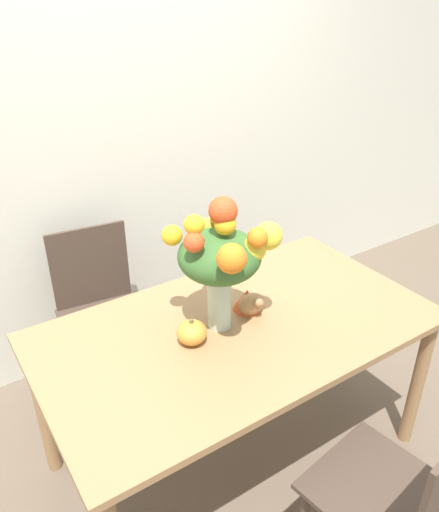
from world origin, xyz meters
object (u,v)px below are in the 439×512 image
object	(u,v)px
dining_chair_far_side	(399,500)
pumpkin	(192,332)
turkey_figurine	(249,301)
dining_chair_near_window	(101,312)
flower_vase	(222,256)

from	to	relation	value
dining_chair_far_side	pumpkin	bearing A→B (deg)	-76.56
turkey_figurine	dining_chair_far_side	distance (m)	0.89
pumpkin	dining_chair_far_side	distance (m)	0.90
pumpkin	dining_chair_near_window	distance (m)	0.84
dining_chair_near_window	dining_chair_far_side	xyz separation A→B (m)	(0.41, -1.55, 0.00)
pumpkin	turkey_figurine	size ratio (longest dim) A/B	0.73
flower_vase	pumpkin	world-z (taller)	flower_vase
flower_vase	turkey_figurine	xyz separation A→B (m)	(0.15, 0.03, -0.28)
turkey_figurine	dining_chair_near_window	xyz separation A→B (m)	(-0.40, 0.72, -0.32)
flower_vase	dining_chair_near_window	distance (m)	0.99
pumpkin	dining_chair_far_side	size ratio (longest dim) A/B	0.13
flower_vase	turkey_figurine	bearing A→B (deg)	9.90
pumpkin	dining_chair_near_window	size ratio (longest dim) A/B	0.13
turkey_figurine	dining_chair_far_side	size ratio (longest dim) A/B	0.18
turkey_figurine	dining_chair_near_window	size ratio (longest dim) A/B	0.18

